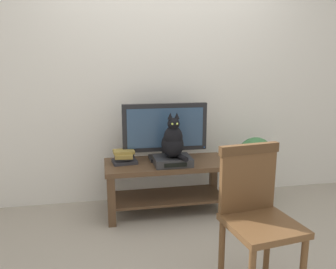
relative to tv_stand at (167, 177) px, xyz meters
name	(u,v)px	position (x,y,z in m)	size (l,w,h in m)	color
ground_plane	(187,242)	(0.05, -0.61, -0.35)	(12.00, 12.00, 0.00)	gray
back_wall	(163,65)	(0.05, 0.44, 1.05)	(7.00, 0.12, 2.80)	silver
tv_stand	(167,177)	(0.00, 0.00, 0.00)	(1.18, 0.51, 0.50)	#513823
tv	(165,130)	(0.00, 0.10, 0.44)	(0.82, 0.20, 0.55)	black
media_box	(172,161)	(0.03, -0.09, 0.19)	(0.34, 0.28, 0.08)	#2D2D30
cat	(173,141)	(0.04, -0.10, 0.38)	(0.21, 0.32, 0.42)	black
wooden_chair	(256,210)	(0.31, -1.25, 0.20)	(0.45, 0.45, 0.94)	brown
book_stack	(124,157)	(-0.40, 0.05, 0.21)	(0.24, 0.21, 0.13)	#2D2D33
potted_plant	(255,164)	(0.87, -0.06, 0.09)	(0.35, 0.35, 0.71)	beige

